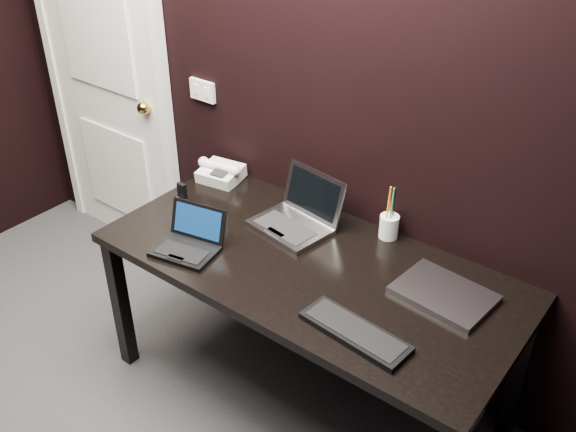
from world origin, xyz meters
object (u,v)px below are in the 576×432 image
Objects in this scene: desk at (308,278)px; mobile_phone at (182,195)px; netbook at (189,243)px; ext_keyboard at (355,332)px; closed_laptop at (444,294)px; desk_phone at (221,172)px; door at (105,74)px; pen_cup at (389,226)px; silver_laptop at (296,218)px.

mobile_phone is at bearing 178.30° from desk.
netbook is 0.72× the size of ext_keyboard.
desk_phone is (-1.25, 0.15, 0.03)m from closed_laptop.
ext_keyboard is (2.02, -0.61, -0.29)m from door.
pen_cup reaches higher than ext_keyboard.
pen_cup reaches higher than desk.
closed_laptop is at bearing -6.39° from door.
closed_laptop is at bearing -3.64° from silver_laptop.
netbook is 0.47m from silver_laptop.
door is 9.01× the size of pen_cup.
desk is 7.16× the size of pen_cup.
desk is at bearing -1.70° from mobile_phone.
netbook reaches higher than ext_keyboard.
door reaches higher than desk.
mobile_phone reaches higher than desk.
pen_cup is (0.35, 0.17, 0.01)m from silver_laptop.
pen_cup is at bearing -0.80° from door.
netbook is 1.02m from closed_laptop.
ext_keyboard reaches higher than desk.
netbook is 0.59m from desk_phone.
silver_laptop is 0.89× the size of ext_keyboard.
silver_laptop is 1.51× the size of desk_phone.
door is 5.93× the size of silver_laptop.
mobile_phone is (-0.00, -0.26, -0.01)m from desk_phone.
door reaches higher than silver_laptop.
silver_laptop reaches higher than closed_laptop.
pen_cup is at bearing 25.90° from silver_laptop.
ext_keyboard is 1.13m from mobile_phone.
desk_phone is 2.57× the size of mobile_phone.
silver_laptop is at bearing 137.74° from desk.
mobile_phone reaches higher than ext_keyboard.
mobile_phone reaches higher than closed_laptop.
ext_keyboard is at bearing -0.96° from netbook.
door reaches higher than closed_laptop.
mobile_phone is at bearing -90.21° from desk_phone.
desk_phone is at bearing -175.57° from pen_cup.
ext_keyboard is at bearing -25.32° from desk_phone.
ext_keyboard reaches higher than closed_laptop.
closed_laptop is (2.17, -0.24, -0.29)m from door.
door is at bearing 167.18° from desk.
desk_phone is at bearing 169.03° from silver_laptop.
pen_cup is (-0.36, 0.22, 0.04)m from closed_laptop.
desk is at bearing -12.82° from door.
ext_keyboard is 1.22m from desk_phone.
pen_cup is (1.81, -0.03, -0.25)m from door.
door is 8.96× the size of desk_phone.
mobile_phone is at bearing -21.06° from door.
silver_laptop reaches higher than desk.
netbook is 1.23× the size of pen_cup.
netbook is at bearing -152.65° from desk.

